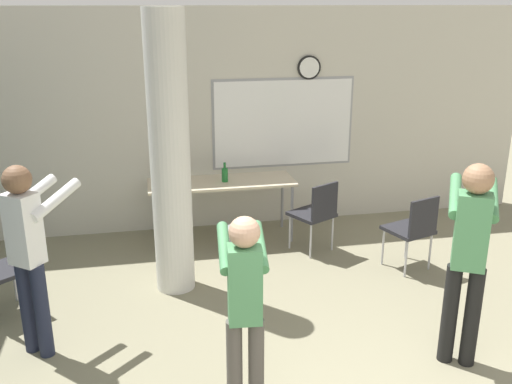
% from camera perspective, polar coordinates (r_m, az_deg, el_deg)
% --- Properties ---
extents(wall_back, '(8.00, 0.15, 2.80)m').
position_cam_1_polar(wall_back, '(7.36, -2.20, 7.20)').
color(wall_back, beige).
rests_on(wall_back, ground_plane).
extents(support_pillar, '(0.39, 0.39, 2.80)m').
position_cam_1_polar(support_pillar, '(5.62, -8.59, 3.46)').
color(support_pillar, silver).
rests_on(support_pillar, ground_plane).
extents(folding_table, '(1.78, 0.61, 0.76)m').
position_cam_1_polar(folding_table, '(6.98, -3.47, 0.66)').
color(folding_table, beige).
rests_on(folding_table, ground_plane).
extents(bottle_on_table, '(0.08, 0.08, 0.24)m').
position_cam_1_polar(bottle_on_table, '(6.92, -3.13, 1.78)').
color(bottle_on_table, '#1E6B2D').
rests_on(bottle_on_table, folding_table).
extents(waste_bin, '(0.32, 0.32, 0.38)m').
position_cam_1_polar(waste_bin, '(6.61, -1.74, -5.14)').
color(waste_bin, gray).
rests_on(waste_bin, ground_plane).
extents(chair_mid_room, '(0.56, 0.56, 0.87)m').
position_cam_1_polar(chair_mid_room, '(6.45, 15.46, -3.37)').
color(chair_mid_room, '#232328').
rests_on(chair_mid_room, ground_plane).
extents(chair_table_right, '(0.59, 0.59, 0.87)m').
position_cam_1_polar(chair_table_right, '(6.71, 6.02, -1.91)').
color(chair_table_right, '#232328').
rests_on(chair_table_right, ground_plane).
extents(person_playing_front, '(0.37, 0.62, 1.53)m').
position_cam_1_polar(person_playing_front, '(3.93, -1.15, -10.96)').
color(person_playing_front, '#514C47').
rests_on(person_playing_front, ground_plane).
extents(person_playing_side, '(0.58, 0.70, 1.70)m').
position_cam_1_polar(person_playing_side, '(4.76, 20.52, -5.39)').
color(person_playing_side, black).
rests_on(person_playing_side, ground_plane).
extents(person_watching_back, '(0.60, 0.65, 1.65)m').
position_cam_1_polar(person_watching_back, '(4.94, -21.77, -5.05)').
color(person_watching_back, '#1E2338').
rests_on(person_watching_back, ground_plane).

